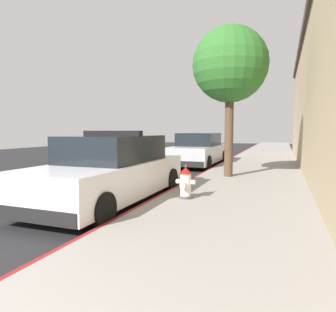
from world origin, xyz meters
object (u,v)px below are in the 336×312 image
object	(u,v)px
fire_hydrant	(186,183)
parked_car_silver_ahead	(199,150)
police_cruiser	(112,171)
street_tree	(230,66)

from	to	relation	value
fire_hydrant	parked_car_silver_ahead	bearing A→B (deg)	102.95
police_cruiser	fire_hydrant	xyz separation A→B (m)	(1.72, 0.30, -0.23)
parked_car_silver_ahead	street_tree	distance (m)	5.48
fire_hydrant	street_tree	bearing A→B (deg)	84.60
parked_car_silver_ahead	fire_hydrant	size ratio (longest dim) A/B	6.37
parked_car_silver_ahead	street_tree	size ratio (longest dim) A/B	0.99
parked_car_silver_ahead	street_tree	bearing A→B (deg)	-62.42
parked_car_silver_ahead	fire_hydrant	distance (m)	7.89
parked_car_silver_ahead	fire_hydrant	bearing A→B (deg)	-77.05
police_cruiser	street_tree	xyz separation A→B (m)	(2.07, 3.95, 3.03)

